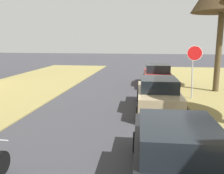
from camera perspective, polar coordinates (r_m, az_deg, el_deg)
The scene contains 4 objects.
stop_sign_far at distance 13.86m, azimuth 18.85°, elevation 5.93°, with size 0.82×0.66×2.92m.
parked_sedan_black at distance 5.65m, azimuth 14.89°, elevation -15.90°, with size 2.08×4.46×1.57m.
parked_sedan_tan at distance 11.37m, azimuth 10.81°, elevation -2.00°, with size 2.08×4.46×1.57m.
parked_sedan_red at distance 17.74m, azimuth 10.62°, elevation 2.64°, with size 2.08×4.46×1.57m.
Camera 1 is at (1.60, -0.17, 3.24)m, focal length 38.55 mm.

